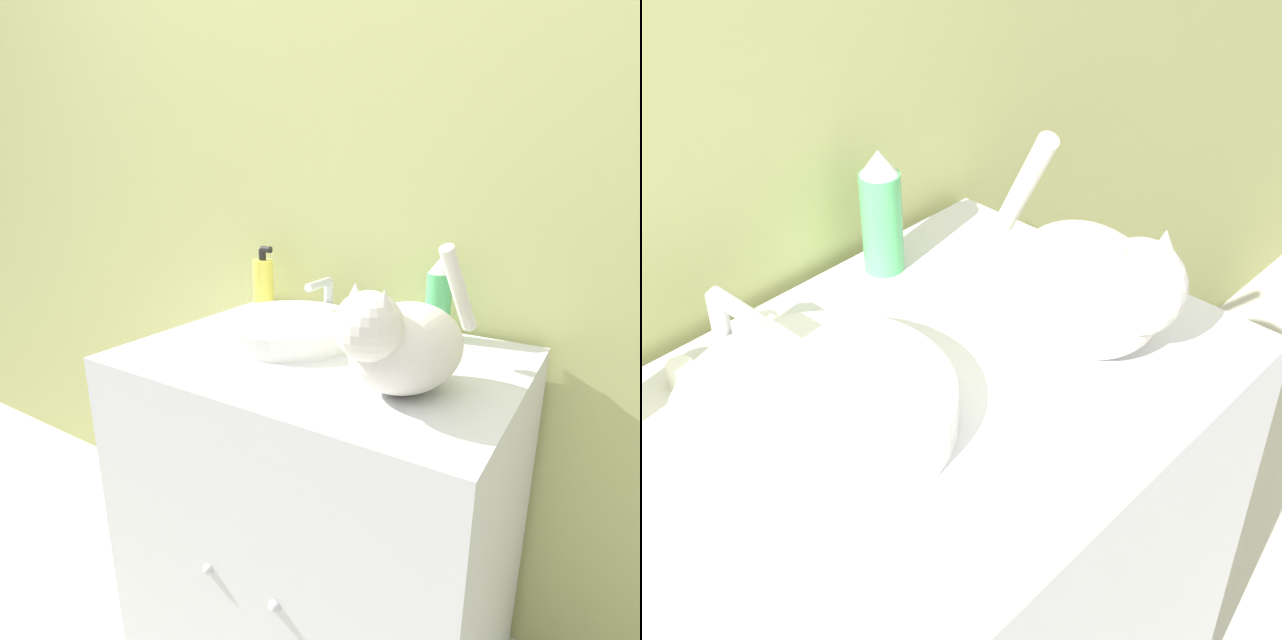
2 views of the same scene
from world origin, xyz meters
TOP-DOWN VIEW (x-y plane):
  - vanity_cabinet at (0.00, 0.29)m, footprint 0.81×0.60m
  - sink_basin at (-0.12, 0.33)m, footprint 0.33×0.33m
  - faucet at (-0.12, 0.50)m, footprint 0.16×0.11m
  - cat at (0.22, 0.20)m, footprint 0.24×0.36m
  - spray_bottle at (0.17, 0.53)m, footprint 0.06×0.06m

SIDE VIEW (x-z plane):
  - vanity_cabinet at x=0.00m, z-range 0.00..0.84m
  - sink_basin at x=-0.12m, z-range 0.84..0.89m
  - faucet at x=-0.12m, z-range 0.83..0.95m
  - spray_bottle at x=0.17m, z-range 0.84..1.02m
  - cat at x=0.22m, z-range 0.81..1.06m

